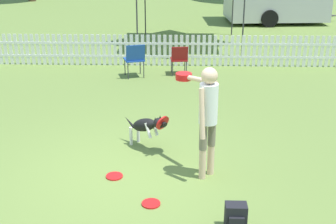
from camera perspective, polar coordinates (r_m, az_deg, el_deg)
ground_plane at (r=7.42m, az=-5.28°, el=-7.76°), size 240.00×240.00×0.00m
handler_person at (r=7.00m, az=4.64°, el=0.54°), size 0.70×1.12×1.76m
leaping_dog at (r=8.08m, az=-2.59°, el=-1.61°), size 0.88×0.84×0.74m
frisbee_near_handler at (r=6.69m, az=-2.09°, el=-11.09°), size 0.26×0.26×0.02m
frisbee_near_dog at (r=7.41m, az=-6.56°, el=-7.78°), size 0.26×0.26×0.02m
backpack_on_grass at (r=6.18m, az=8.26°, el=-12.53°), size 0.28×0.23×0.35m
picket_fence at (r=13.31m, az=-2.08°, el=7.54°), size 20.40×0.04×0.88m
folding_chair_blue_left at (r=12.38m, az=1.38°, el=6.64°), size 0.48×0.49×0.79m
folding_chair_center at (r=12.17m, az=-4.08°, el=6.65°), size 0.62×0.63×0.89m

